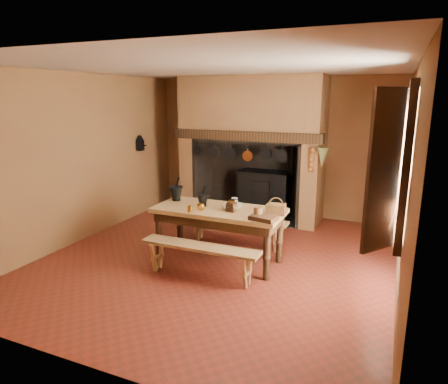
% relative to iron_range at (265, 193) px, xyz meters
% --- Properties ---
extents(floor, '(5.50, 5.50, 0.00)m').
position_rel_iron_range_xyz_m(floor, '(0.04, -2.45, -0.48)').
color(floor, maroon).
rests_on(floor, ground).
extents(ceiling, '(5.50, 5.50, 0.00)m').
position_rel_iron_range_xyz_m(ceiling, '(0.04, -2.45, 2.32)').
color(ceiling, silver).
rests_on(ceiling, back_wall).
extents(back_wall, '(5.00, 0.02, 2.80)m').
position_rel_iron_range_xyz_m(back_wall, '(0.04, 0.30, 0.92)').
color(back_wall, brown).
rests_on(back_wall, floor).
extents(wall_left, '(0.02, 5.50, 2.80)m').
position_rel_iron_range_xyz_m(wall_left, '(-2.46, -2.45, 0.92)').
color(wall_left, brown).
rests_on(wall_left, floor).
extents(wall_right, '(0.02, 5.50, 2.80)m').
position_rel_iron_range_xyz_m(wall_right, '(2.54, -2.45, 0.92)').
color(wall_right, brown).
rests_on(wall_right, floor).
extents(wall_front, '(5.00, 0.02, 2.80)m').
position_rel_iron_range_xyz_m(wall_front, '(0.04, -5.20, 0.92)').
color(wall_front, brown).
rests_on(wall_front, floor).
extents(chimney_breast, '(2.95, 0.96, 2.80)m').
position_rel_iron_range_xyz_m(chimney_breast, '(-0.26, -0.14, 1.33)').
color(chimney_breast, brown).
rests_on(chimney_breast, floor).
extents(iron_range, '(1.12, 0.55, 1.60)m').
position_rel_iron_range_xyz_m(iron_range, '(0.00, 0.00, 0.00)').
color(iron_range, black).
rests_on(iron_range, floor).
extents(hearth_pans, '(0.51, 0.62, 0.20)m').
position_rel_iron_range_xyz_m(hearth_pans, '(-1.01, -0.23, -0.39)').
color(hearth_pans, '#B17828').
rests_on(hearth_pans, floor).
extents(hanging_pans, '(1.92, 0.29, 0.27)m').
position_rel_iron_range_xyz_m(hanging_pans, '(-0.30, -0.64, 0.88)').
color(hanging_pans, black).
rests_on(hanging_pans, chimney_breast).
extents(onion_string, '(0.12, 0.10, 0.46)m').
position_rel_iron_range_xyz_m(onion_string, '(1.04, -0.66, 0.85)').
color(onion_string, '#B16C20').
rests_on(onion_string, chimney_breast).
extents(herb_bunch, '(0.20, 0.20, 0.35)m').
position_rel_iron_range_xyz_m(herb_bunch, '(1.22, -0.66, 0.90)').
color(herb_bunch, brown).
rests_on(herb_bunch, chimney_breast).
extents(window, '(0.39, 1.75, 1.76)m').
position_rel_iron_range_xyz_m(window, '(2.39, -2.85, 1.22)').
color(window, white).
rests_on(window, wall_right).
extents(wall_coffee_mill, '(0.23, 0.16, 0.31)m').
position_rel_iron_range_xyz_m(wall_coffee_mill, '(-2.38, -0.90, 1.03)').
color(wall_coffee_mill, black).
rests_on(wall_coffee_mill, wall_left).
extents(work_table, '(1.90, 0.84, 0.82)m').
position_rel_iron_range_xyz_m(work_table, '(0.09, -2.51, 0.21)').
color(work_table, '#AA8F4E').
rests_on(work_table, floor).
extents(bench_front, '(1.67, 0.29, 0.47)m').
position_rel_iron_range_xyz_m(bench_front, '(0.09, -3.14, -0.13)').
color(bench_front, '#AA8F4E').
rests_on(bench_front, floor).
extents(bench_back, '(1.70, 0.30, 0.48)m').
position_rel_iron_range_xyz_m(bench_back, '(0.09, -1.80, -0.12)').
color(bench_back, '#AA8F4E').
rests_on(bench_back, floor).
extents(mortar_large, '(0.22, 0.22, 0.38)m').
position_rel_iron_range_xyz_m(mortar_large, '(-0.71, -2.36, 0.46)').
color(mortar_large, black).
rests_on(mortar_large, work_table).
extents(mortar_small, '(0.18, 0.18, 0.31)m').
position_rel_iron_range_xyz_m(mortar_small, '(-0.18, -2.50, 0.44)').
color(mortar_small, black).
rests_on(mortar_small, work_table).
extents(coffee_grinder, '(0.18, 0.14, 0.20)m').
position_rel_iron_range_xyz_m(coffee_grinder, '(0.32, -2.57, 0.41)').
color(coffee_grinder, '#331C10').
rests_on(coffee_grinder, work_table).
extents(brass_mug_a, '(0.09, 0.09, 0.09)m').
position_rel_iron_range_xyz_m(brass_mug_a, '(-0.20, -2.85, 0.38)').
color(brass_mug_a, '#B17828').
rests_on(brass_mug_a, work_table).
extents(brass_mug_b, '(0.10, 0.10, 0.09)m').
position_rel_iron_range_xyz_m(brass_mug_b, '(0.24, -2.32, 0.38)').
color(brass_mug_b, '#B17828').
rests_on(brass_mug_b, work_table).
extents(mixing_bowl, '(0.36, 0.36, 0.07)m').
position_rel_iron_range_xyz_m(mixing_bowl, '(0.30, -2.48, 0.37)').
color(mixing_bowl, '#B7AD8D').
rests_on(mixing_bowl, work_table).
extents(stoneware_crock, '(0.13, 0.13, 0.15)m').
position_rel_iron_range_xyz_m(stoneware_crock, '(0.76, -2.72, 0.41)').
color(stoneware_crock, brown).
rests_on(stoneware_crock, work_table).
extents(glass_jar, '(0.12, 0.12, 0.16)m').
position_rel_iron_range_xyz_m(glass_jar, '(0.30, -2.41, 0.42)').
color(glass_jar, beige).
rests_on(glass_jar, work_table).
extents(wicker_basket, '(0.27, 0.20, 0.24)m').
position_rel_iron_range_xyz_m(wicker_basket, '(0.94, -2.47, 0.42)').
color(wicker_basket, '#4F3717').
rests_on(wicker_basket, work_table).
extents(wooden_tray, '(0.38, 0.30, 0.06)m').
position_rel_iron_range_xyz_m(wooden_tray, '(0.86, -2.79, 0.37)').
color(wooden_tray, '#331C10').
rests_on(wooden_tray, work_table).
extents(brass_cup, '(0.15, 0.15, 0.09)m').
position_rel_iron_range_xyz_m(brass_cup, '(-0.11, -2.70, 0.38)').
color(brass_cup, '#B17828').
rests_on(brass_cup, work_table).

